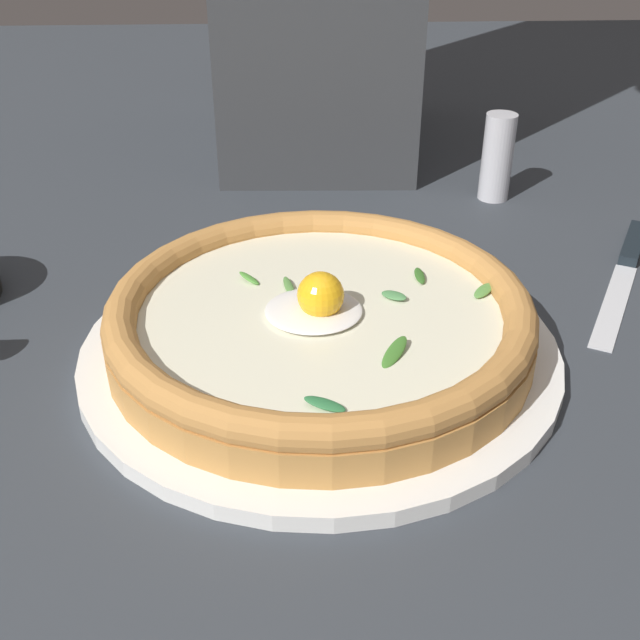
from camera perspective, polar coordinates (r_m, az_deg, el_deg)
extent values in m
cube|color=#34393F|center=(0.61, -3.91, -2.42)|extent=(2.40, 2.40, 0.03)
cylinder|color=white|center=(0.58, 0.00, -2.19)|extent=(0.35, 0.35, 0.01)
cylinder|color=#C18744|center=(0.57, 0.00, -0.65)|extent=(0.30, 0.30, 0.02)
torus|color=#BE8241|center=(0.56, 0.00, 0.95)|extent=(0.30, 0.30, 0.02)
cylinder|color=#ECE9C9|center=(0.56, 0.00, 0.60)|extent=(0.26, 0.26, 0.00)
ellipsoid|color=white|center=(0.55, -0.47, 0.71)|extent=(0.07, 0.07, 0.01)
sphere|color=yellow|center=(0.55, 0.04, 1.82)|extent=(0.03, 0.03, 0.03)
ellipsoid|color=#467F47|center=(0.57, 5.37, 1.78)|extent=(0.02, 0.02, 0.01)
ellipsoid|color=#2B6F3C|center=(0.46, 0.34, -6.10)|extent=(0.03, 0.02, 0.01)
ellipsoid|color=#548D3E|center=(0.59, 11.77, 2.11)|extent=(0.02, 0.02, 0.01)
ellipsoid|color=#3D772A|center=(0.51, 5.42, -2.32)|extent=(0.03, 0.03, 0.01)
ellipsoid|color=#316222|center=(0.60, 7.23, 3.21)|extent=(0.01, 0.02, 0.01)
ellipsoid|color=#4B8F35|center=(0.60, -5.15, 3.04)|extent=(0.02, 0.02, 0.01)
ellipsoid|color=#53873F|center=(0.58, -2.26, 2.35)|extent=(0.01, 0.03, 0.00)
cube|color=silver|center=(0.69, 20.53, 1.08)|extent=(0.09, 0.14, 0.00)
cube|color=black|center=(0.79, 21.75, 5.17)|extent=(0.05, 0.08, 0.01)
cylinder|color=silver|center=(0.85, 12.71, 11.43)|extent=(0.03, 0.03, 0.09)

